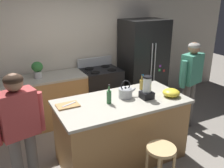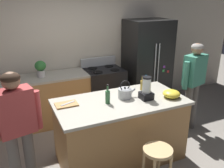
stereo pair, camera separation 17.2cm
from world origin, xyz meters
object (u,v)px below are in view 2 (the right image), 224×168
(potted_plant, at_px, (41,68))
(cutting_board, at_px, (66,104))
(person_by_sink_right, at_px, (194,79))
(bottle_olive_oil, at_px, (108,97))
(chef_knife, at_px, (68,103))
(bottle_vinegar, at_px, (142,85))
(tea_kettle, at_px, (125,93))
(kitchen_island, at_px, (120,130))
(refrigerator, at_px, (147,65))
(blender_appliance, at_px, (146,90))
(stove_range, at_px, (104,91))
(person_by_island_left, at_px, (17,125))
(mixing_bowl, at_px, (171,94))
(bar_stool, at_px, (157,159))

(potted_plant, bearing_deg, cutting_board, -85.31)
(person_by_sink_right, distance_m, cutting_board, 2.28)
(bottle_olive_oil, relative_size, chef_knife, 1.25)
(bottle_vinegar, xyz_separation_m, cutting_board, (-1.23, -0.07, -0.08))
(tea_kettle, bearing_deg, kitchen_island, -146.83)
(bottle_vinegar, bearing_deg, refrigerator, 55.23)
(bottle_olive_oil, bearing_deg, kitchen_island, 2.35)
(kitchen_island, bearing_deg, tea_kettle, 33.17)
(kitchen_island, xyz_separation_m, blender_appliance, (0.36, -0.10, 0.62))
(blender_appliance, height_order, cutting_board, blender_appliance)
(refrigerator, xyz_separation_m, bottle_vinegar, (-0.88, -1.26, 0.10))
(stove_range, relative_size, tea_kettle, 4.14)
(tea_kettle, bearing_deg, potted_plant, 122.74)
(kitchen_island, relative_size, refrigerator, 0.98)
(person_by_island_left, height_order, cutting_board, person_by_island_left)
(mixing_bowl, bearing_deg, kitchen_island, 164.49)
(mixing_bowl, height_order, cutting_board, mixing_bowl)
(kitchen_island, relative_size, cutting_board, 6.22)
(kitchen_island, distance_m, chef_knife, 0.89)
(stove_range, bearing_deg, bottle_olive_oil, -110.35)
(bar_stool, bearing_deg, bottle_vinegar, 69.84)
(person_by_island_left, bearing_deg, bottle_vinegar, 11.51)
(blender_appliance, bearing_deg, cutting_board, 166.47)
(bottle_olive_oil, height_order, mixing_bowl, bottle_olive_oil)
(tea_kettle, bearing_deg, bar_stool, -89.58)
(bottle_olive_oil, bearing_deg, blender_appliance, -8.94)
(cutting_board, bearing_deg, tea_kettle, -6.90)
(kitchen_island, relative_size, bar_stool, 2.94)
(mixing_bowl, bearing_deg, bar_stool, -135.50)
(person_by_island_left, distance_m, tea_kettle, 1.51)
(mixing_bowl, height_order, tea_kettle, tea_kettle)
(stove_range, bearing_deg, blender_appliance, -90.18)
(stove_range, distance_m, chef_knife, 1.81)
(person_by_island_left, xyz_separation_m, bottle_olive_oil, (1.19, 0.14, 0.09))
(person_by_island_left, bearing_deg, blender_appliance, 1.68)
(bottle_olive_oil, height_order, bottle_vinegar, bottle_olive_oil)
(refrigerator, relative_size, cutting_board, 6.33)
(cutting_board, height_order, chef_knife, chef_knife)
(bottle_olive_oil, bearing_deg, person_by_island_left, -173.29)
(person_by_island_left, height_order, bar_stool, person_by_island_left)
(bottle_olive_oil, distance_m, mixing_bowl, 0.95)
(stove_range, relative_size, person_by_sink_right, 0.70)
(person_by_sink_right, bearing_deg, chef_knife, -178.03)
(potted_plant, height_order, tea_kettle, potted_plant)
(bar_stool, xyz_separation_m, potted_plant, (-0.96, 2.36, 0.64))
(tea_kettle, bearing_deg, blender_appliance, -32.19)
(refrigerator, bearing_deg, cutting_board, -147.71)
(person_by_sink_right, height_order, potted_plant, person_by_sink_right)
(stove_range, xyz_separation_m, potted_plant, (-1.22, 0.03, 0.64))
(mixing_bowl, bearing_deg, potted_plant, 132.02)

